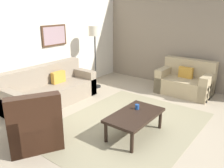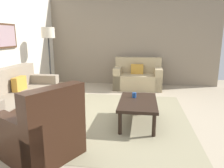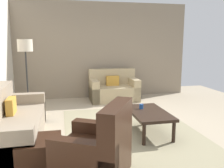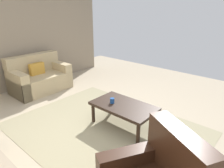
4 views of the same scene
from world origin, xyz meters
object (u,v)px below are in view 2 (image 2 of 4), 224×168
(ottoman, at_px, (11,126))
(cup, at_px, (134,95))
(couch_main, at_px, (11,100))
(lamp_standing, at_px, (48,40))
(coffee_table, at_px, (138,104))
(framed_artwork, at_px, (5,36))
(armchair_leather, at_px, (45,135))
(couch_loveseat, at_px, (138,78))

(ottoman, distance_m, cup, 2.08)
(couch_main, xyz_separation_m, lamp_standing, (1.53, -0.14, 1.11))
(couch_main, height_order, cup, couch_main)
(coffee_table, distance_m, framed_artwork, 3.10)
(couch_main, distance_m, lamp_standing, 1.90)
(armchair_leather, height_order, lamp_standing, lamp_standing)
(lamp_standing, height_order, framed_artwork, framed_artwork)
(couch_main, bearing_deg, ottoman, -147.56)
(couch_loveseat, relative_size, coffee_table, 1.22)
(couch_loveseat, relative_size, armchair_leather, 1.24)
(couch_main, bearing_deg, cup, -86.02)
(lamp_standing, bearing_deg, couch_loveseat, -63.85)
(coffee_table, bearing_deg, couch_loveseat, 1.58)
(armchair_leather, relative_size, cup, 12.08)
(cup, xyz_separation_m, framed_artwork, (0.44, 2.73, 1.05))
(cup, relative_size, framed_artwork, 0.12)
(couch_main, xyz_separation_m, armchair_leather, (-1.30, -1.29, 0.01))
(armchair_leather, relative_size, framed_artwork, 1.47)
(couch_main, relative_size, armchair_leather, 2.06)
(ottoman, relative_size, framed_artwork, 0.76)
(couch_main, xyz_separation_m, couch_loveseat, (2.61, -2.34, 0.00))
(ottoman, xyz_separation_m, framed_artwork, (1.50, 0.96, 1.30))
(couch_main, bearing_deg, lamp_standing, -5.18)
(couch_main, relative_size, ottoman, 4.00)
(couch_main, relative_size, lamp_standing, 1.31)
(cup, bearing_deg, armchair_leather, 144.33)
(couch_main, relative_size, coffee_table, 2.04)
(lamp_standing, distance_m, framed_artwork, 1.07)
(ottoman, height_order, cup, cup)
(ottoman, relative_size, lamp_standing, 0.33)
(coffee_table, relative_size, lamp_standing, 0.64)
(ottoman, xyz_separation_m, coffee_table, (0.86, -1.84, 0.16))
(framed_artwork, bearing_deg, cup, -99.26)
(coffee_table, bearing_deg, lamp_standing, 55.47)
(couch_main, bearing_deg, couch_loveseat, -41.85)
(couch_main, height_order, framed_artwork, framed_artwork)
(cup, bearing_deg, couch_main, 93.98)
(couch_loveseat, height_order, coffee_table, couch_loveseat)
(coffee_table, height_order, cup, cup)
(ottoman, height_order, lamp_standing, lamp_standing)
(armchair_leather, bearing_deg, ottoman, 60.81)
(couch_main, bearing_deg, coffee_table, -90.77)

